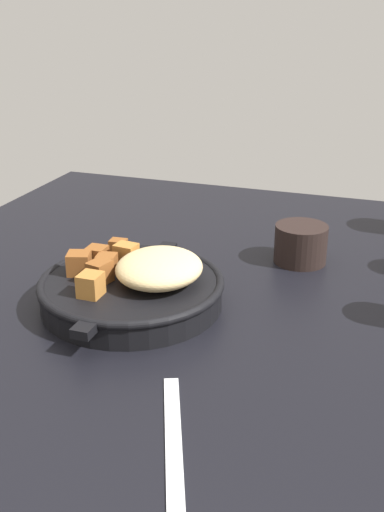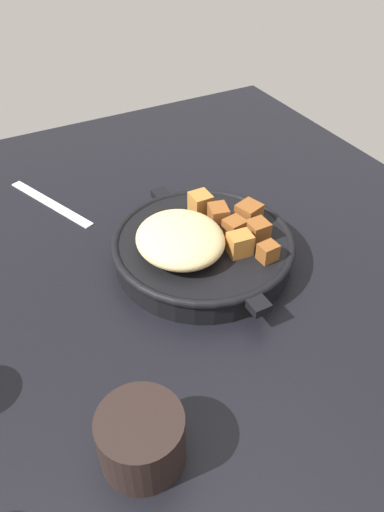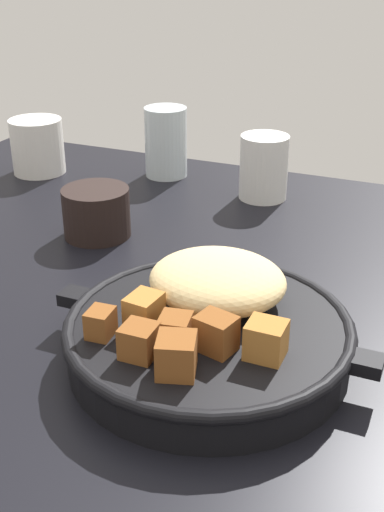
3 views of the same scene
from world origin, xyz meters
The scene contains 6 objects.
ground_plane centered at (0.00, 0.00, -1.20)cm, with size 112.07×95.55×2.40cm, color black.
cast_iron_skillet centered at (4.05, -4.18, 2.97)cm, with size 29.93×25.57×7.94cm.
white_creamer_pitcher centered at (-3.34, 35.34, 4.56)cm, with size 6.82×6.82×9.12cm, color white.
coffee_mug_dark centered at (-18.54, 14.72, 3.08)cm, with size 8.37×8.37×6.17cm, color black.
water_glass_tall centered at (-20.21, 38.78, 5.34)cm, with size 6.52×6.52×10.68cm, color silver.
ceramic_mug_white centered at (-39.40, 32.18, 4.26)cm, with size 8.17×8.17×8.51cm, color silver.
Camera 3 is at (21.75, -49.72, 34.24)cm, focal length 45.78 mm.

